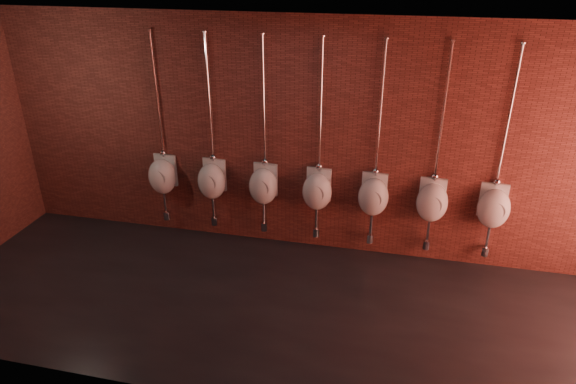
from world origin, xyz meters
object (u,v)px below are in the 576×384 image
Objects in this scene: urinal_1 at (212,180)px; urinal_2 at (263,185)px; urinal_0 at (162,175)px; urinal_3 at (317,190)px; urinal_5 at (432,201)px; urinal_6 at (494,207)px; urinal_4 at (373,196)px.

urinal_2 is at bearing 0.00° from urinal_1.
urinal_0 and urinal_1 have the same top height.
urinal_5 is at bearing 0.00° from urinal_3.
urinal_1 is 1.00× the size of urinal_3.
urinal_5 is (3.76, 0.00, 0.00)m from urinal_0.
urinal_6 is at bearing 0.00° from urinal_1.
urinal_0 is at bearing 180.00° from urinal_1.
urinal_3 is at bearing 0.00° from urinal_2.
urinal_2 and urinal_3 have the same top height.
urinal_5 is 1.00× the size of urinal_6.
urinal_1 is 1.00× the size of urinal_5.
urinal_2 and urinal_5 have the same top height.
urinal_1 is 1.00× the size of urinal_2.
urinal_1 is at bearing 0.00° from urinal_0.
urinal_1 is 3.01m from urinal_5.
urinal_0 is at bearing 180.00° from urinal_4.
urinal_5 is (2.26, 0.00, 0.00)m from urinal_2.
urinal_4 is (0.75, 0.00, 0.00)m from urinal_3.
urinal_3 is at bearing 180.00° from urinal_4.
urinal_2 is at bearing 180.00° from urinal_5.
urinal_0 is 3.01m from urinal_4.
urinal_6 is (3.76, 0.00, 0.00)m from urinal_1.
urinal_0 is 0.75m from urinal_1.
urinal_1 and urinal_4 have the same top height.
urinal_6 is (2.26, 0.00, 0.00)m from urinal_3.
urinal_2 is at bearing 180.00° from urinal_3.
urinal_4 is at bearing 0.00° from urinal_2.
urinal_0 is at bearing 180.00° from urinal_5.
urinal_3 is 2.26m from urinal_6.
urinal_4 is (1.50, 0.00, 0.00)m from urinal_2.
urinal_1 and urinal_5 have the same top height.
urinal_3 is 1.00× the size of urinal_6.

